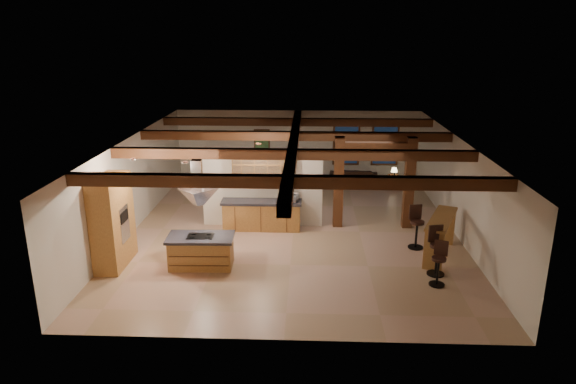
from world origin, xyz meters
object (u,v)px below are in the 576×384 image
(kitchen_island, at_px, (201,251))
(dining_table, at_px, (282,195))
(sofa, at_px, (353,176))
(bar_counter, at_px, (441,230))

(kitchen_island, xyz_separation_m, dining_table, (1.86, 5.44, -0.14))
(sofa, xyz_separation_m, bar_counter, (1.78, -7.23, 0.48))
(sofa, height_order, bar_counter, bar_counter)
(sofa, relative_size, bar_counter, 0.89)
(dining_table, distance_m, bar_counter, 6.47)
(bar_counter, bearing_deg, sofa, 103.86)
(kitchen_island, bearing_deg, dining_table, 71.14)
(bar_counter, bearing_deg, kitchen_island, -171.94)
(dining_table, height_order, sofa, dining_table)
(dining_table, relative_size, sofa, 0.86)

